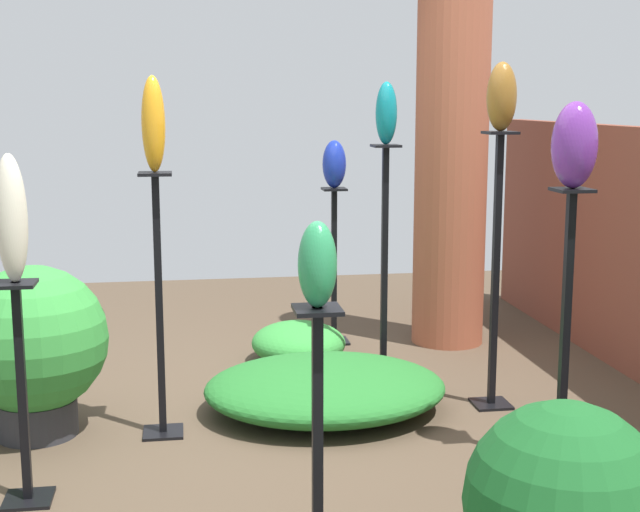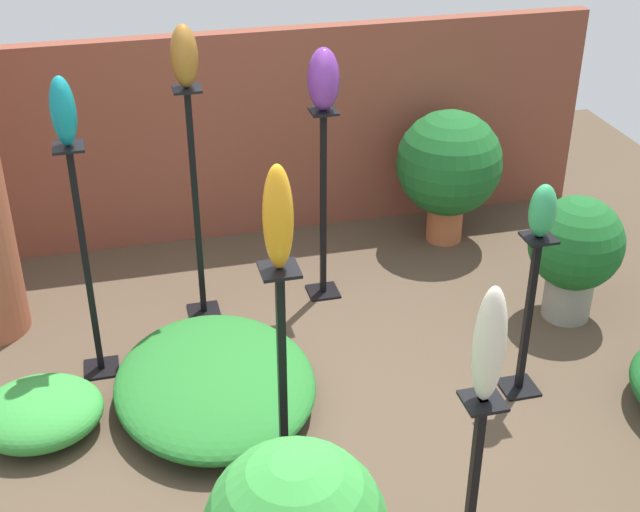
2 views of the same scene
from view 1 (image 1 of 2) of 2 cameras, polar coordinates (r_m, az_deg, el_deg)
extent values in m
plane|color=#4C3D2D|center=(4.59, -2.92, -11.29)|extent=(8.00, 8.00, 0.00)
cylinder|color=#9E5138|center=(6.09, 8.42, 7.26)|extent=(0.49, 0.49, 2.77)
cube|color=black|center=(4.07, -18.15, -14.56)|extent=(0.20, 0.20, 0.01)
cube|color=black|center=(3.90, -18.52, -8.37)|extent=(0.04, 0.04, 0.94)
cube|color=black|center=(3.79, -18.91, -1.71)|extent=(0.16, 0.16, 0.01)
cube|color=black|center=(5.55, 4.05, -7.42)|extent=(0.20, 0.20, 0.01)
cube|color=black|center=(5.38, 4.14, -0.35)|extent=(0.04, 0.04, 1.40)
cube|color=black|center=(5.30, 4.24, 7.04)|extent=(0.16, 0.16, 0.02)
cube|color=black|center=(3.14, -0.16, -12.03)|extent=(0.04, 0.04, 0.98)
cube|color=black|center=(2.99, -0.17, -3.46)|extent=(0.16, 0.16, 0.01)
cube|color=black|center=(4.39, 15.04, -12.53)|extent=(0.20, 0.20, 0.01)
cube|color=black|center=(4.20, 15.43, -4.53)|extent=(0.04, 0.04, 1.28)
cube|color=black|center=(4.09, 15.84, 4.09)|extent=(0.16, 0.16, 0.02)
cube|color=black|center=(5.07, 10.88, -9.27)|extent=(0.20, 0.20, 0.01)
cube|color=black|center=(4.88, 11.17, -1.01)|extent=(0.04, 0.04, 1.50)
cube|color=black|center=(4.79, 11.47, 7.74)|extent=(0.16, 0.16, 0.02)
cube|color=black|center=(4.65, -10.00, -11.04)|extent=(0.20, 0.20, 0.01)
cube|color=black|center=(4.46, -10.25, -3.19)|extent=(0.04, 0.04, 1.32)
cube|color=black|center=(4.36, -10.52, 5.20)|extent=(0.16, 0.16, 0.02)
cube|color=black|center=(6.22, 0.89, -5.47)|extent=(0.20, 0.20, 0.01)
cube|color=black|center=(6.10, 0.90, -0.66)|extent=(0.04, 0.04, 1.08)
cube|color=black|center=(6.02, 0.91, 4.30)|extent=(0.16, 0.16, 0.02)
ellipsoid|color=beige|center=(3.75, -19.14, 2.29)|extent=(0.13, 0.12, 0.52)
ellipsoid|color=#0F727A|center=(5.29, 4.27, 9.10)|extent=(0.13, 0.13, 0.37)
ellipsoid|color=#2D9356|center=(2.96, -0.17, -0.55)|extent=(0.14, 0.13, 0.29)
ellipsoid|color=#6B2D8C|center=(4.07, 15.98, 6.85)|extent=(0.19, 0.20, 0.38)
ellipsoid|color=brown|center=(4.79, 11.55, 9.97)|extent=(0.15, 0.16, 0.36)
ellipsoid|color=orange|center=(4.35, -10.62, 8.30)|extent=(0.12, 0.11, 0.46)
ellipsoid|color=#192D9E|center=(6.01, 0.92, 5.90)|extent=(0.16, 0.16, 0.32)
sphere|color=#195923|center=(2.75, 15.38, -14.93)|extent=(0.59, 0.59, 0.59)
cylinder|color=#2D2D33|center=(4.76, -17.63, -9.80)|extent=(0.40, 0.40, 0.18)
sphere|color=#338C38|center=(4.64, -17.89, -5.09)|extent=(0.74, 0.74, 0.74)
ellipsoid|color=#338C38|center=(5.73, -1.39, -5.57)|extent=(0.66, 0.60, 0.25)
ellipsoid|color=#236B28|center=(4.86, 0.33, -8.43)|extent=(1.10, 1.31, 0.26)
camera|label=2|loc=(6.05, -43.75, 21.47)|focal=50.00mm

